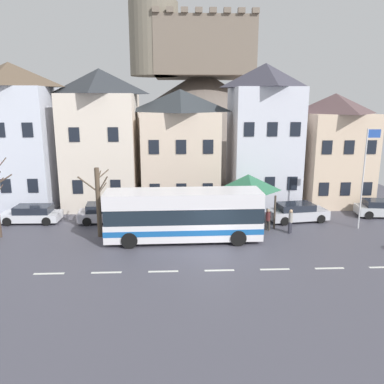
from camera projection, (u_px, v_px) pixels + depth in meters
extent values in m
cube|color=#4A4955|center=(215.00, 256.00, 22.71)|extent=(40.00, 60.00, 0.06)
cube|color=silver|center=(49.00, 274.00, 20.32)|extent=(1.60, 0.20, 0.01)
cube|color=silver|center=(106.00, 272.00, 20.45)|extent=(1.60, 0.20, 0.01)
cube|color=silver|center=(163.00, 271.00, 20.59)|extent=(1.60, 0.20, 0.01)
cube|color=silver|center=(219.00, 270.00, 20.72)|extent=(1.60, 0.20, 0.01)
cube|color=silver|center=(275.00, 269.00, 20.85)|extent=(1.60, 0.20, 0.01)
cube|color=silver|center=(330.00, 268.00, 20.98)|extent=(1.60, 0.20, 0.01)
cube|color=silver|center=(384.00, 267.00, 21.11)|extent=(1.60, 0.20, 0.01)
cube|color=silver|center=(16.00, 148.00, 32.32)|extent=(6.26, 5.51, 9.97)
pyramid|color=brown|center=(9.00, 74.00, 30.97)|extent=(6.26, 5.51, 1.92)
cube|color=black|center=(6.00, 186.00, 30.21)|extent=(0.80, 0.06, 1.10)
cube|color=black|center=(33.00, 186.00, 30.30)|extent=(0.80, 0.06, 1.10)
cube|color=black|center=(28.00, 130.00, 29.31)|extent=(0.80, 0.06, 1.10)
cube|color=silver|center=(103.00, 150.00, 33.21)|extent=(5.91, 6.58, 9.42)
pyramid|color=#2E3237|center=(99.00, 81.00, 31.90)|extent=(5.91, 6.58, 2.04)
cube|color=black|center=(78.00, 187.00, 30.48)|extent=(0.80, 0.06, 1.10)
cube|color=black|center=(116.00, 187.00, 30.61)|extent=(0.80, 0.06, 1.10)
cube|color=black|center=(74.00, 135.00, 29.54)|extent=(0.80, 0.06, 1.10)
cube|color=black|center=(113.00, 134.00, 29.67)|extent=(0.80, 0.06, 1.10)
cube|color=beige|center=(181.00, 158.00, 33.70)|extent=(6.35, 6.66, 7.96)
pyramid|color=#30353A|center=(180.00, 100.00, 32.58)|extent=(6.35, 6.66, 1.86)
cube|color=black|center=(155.00, 190.00, 30.82)|extent=(0.80, 0.06, 1.10)
cube|color=black|center=(181.00, 190.00, 30.91)|extent=(0.80, 0.06, 1.10)
cube|color=black|center=(208.00, 190.00, 31.00)|extent=(0.80, 0.06, 1.10)
cube|color=black|center=(154.00, 147.00, 30.03)|extent=(0.80, 0.06, 1.10)
cube|color=black|center=(181.00, 147.00, 30.12)|extent=(0.80, 0.06, 1.10)
cube|color=black|center=(208.00, 147.00, 30.21)|extent=(0.80, 0.06, 1.10)
cube|color=silver|center=(263.00, 147.00, 33.55)|extent=(5.47, 6.16, 9.95)
pyramid|color=#3D3B48|center=(266.00, 75.00, 32.19)|extent=(5.47, 6.16, 1.97)
cube|color=black|center=(247.00, 184.00, 31.03)|extent=(0.80, 0.06, 1.10)
cube|color=black|center=(270.00, 184.00, 31.11)|extent=(0.80, 0.06, 1.10)
cube|color=black|center=(292.00, 183.00, 31.19)|extent=(0.80, 0.06, 1.10)
cube|color=black|center=(249.00, 129.00, 30.05)|extent=(0.80, 0.06, 1.10)
cube|color=black|center=(272.00, 129.00, 30.13)|extent=(0.80, 0.06, 1.10)
cube|color=black|center=(296.00, 129.00, 30.21)|extent=(0.80, 0.06, 1.10)
cube|color=beige|center=(331.00, 158.00, 34.39)|extent=(5.37, 6.84, 7.82)
pyramid|color=brown|center=(335.00, 103.00, 33.31)|extent=(5.37, 6.84, 1.68)
cube|color=black|center=(324.00, 189.00, 31.42)|extent=(0.80, 0.06, 1.10)
cube|color=black|center=(346.00, 189.00, 31.50)|extent=(0.80, 0.06, 1.10)
cube|color=black|center=(367.00, 189.00, 31.58)|extent=(0.80, 0.06, 1.10)
cube|color=black|center=(327.00, 147.00, 30.65)|extent=(0.80, 0.06, 1.10)
cube|color=black|center=(349.00, 147.00, 30.73)|extent=(0.80, 0.06, 1.10)
cube|color=black|center=(371.00, 147.00, 30.80)|extent=(0.80, 0.06, 1.10)
cone|color=#6F635B|center=(202.00, 118.00, 54.82)|extent=(42.90, 42.90, 13.05)
cube|color=#77695C|center=(202.00, 51.00, 52.77)|extent=(12.72, 12.72, 7.01)
cylinder|color=slate|center=(154.00, 40.00, 49.19)|extent=(6.21, 6.21, 8.84)
cube|color=#77695C|center=(156.00, 10.00, 45.46)|extent=(0.85, 0.70, 0.61)
cube|color=#77695C|center=(170.00, 10.00, 45.53)|extent=(0.85, 0.70, 0.61)
cube|color=#77695C|center=(184.00, 10.00, 45.60)|extent=(0.85, 0.70, 0.61)
cube|color=#77695C|center=(199.00, 10.00, 45.68)|extent=(0.85, 0.70, 0.61)
cube|color=#77695C|center=(213.00, 10.00, 45.75)|extent=(0.85, 0.70, 0.61)
cube|color=#77695C|center=(227.00, 10.00, 45.82)|extent=(0.85, 0.70, 0.61)
cube|color=#77695C|center=(242.00, 11.00, 45.90)|extent=(0.85, 0.70, 0.61)
cube|color=#77695C|center=(256.00, 11.00, 45.97)|extent=(0.85, 0.70, 0.61)
cube|color=white|center=(183.00, 228.00, 25.04)|extent=(9.97, 2.68, 1.16)
cube|color=#1959A5|center=(183.00, 227.00, 25.03)|extent=(9.99, 2.70, 0.36)
cube|color=#19232D|center=(183.00, 212.00, 24.80)|extent=(9.87, 2.64, 0.97)
cube|color=white|center=(183.00, 198.00, 24.58)|extent=(9.97, 2.68, 0.91)
cube|color=#19232D|center=(260.00, 211.00, 25.10)|extent=(0.10, 2.10, 0.94)
cylinder|color=black|center=(232.00, 226.00, 26.49)|extent=(1.00, 0.30, 1.00)
cylinder|color=black|center=(238.00, 238.00, 24.15)|extent=(1.00, 0.30, 1.00)
cylinder|color=black|center=(133.00, 228.00, 26.08)|extent=(1.00, 0.30, 1.00)
cylinder|color=black|center=(129.00, 240.00, 23.75)|extent=(1.00, 0.30, 1.00)
cylinder|color=#473D33|center=(223.00, 201.00, 30.37)|extent=(0.14, 0.14, 2.40)
cylinder|color=#473D33|center=(264.00, 200.00, 30.52)|extent=(0.14, 0.14, 2.40)
cylinder|color=#473D33|center=(228.00, 213.00, 27.17)|extent=(0.14, 0.14, 2.40)
cylinder|color=#473D33|center=(275.00, 212.00, 27.31)|extent=(0.14, 0.14, 2.40)
pyramid|color=#2C6C4A|center=(248.00, 182.00, 28.43)|extent=(3.60, 3.60, 1.22)
cube|color=silver|center=(31.00, 216.00, 28.88)|extent=(4.33, 1.87, 0.57)
cube|color=#1E232D|center=(33.00, 209.00, 28.76)|extent=(2.61, 1.62, 0.53)
cylinder|color=black|center=(7.00, 222.00, 28.06)|extent=(0.64, 0.21, 0.64)
cylinder|color=black|center=(17.00, 215.00, 29.71)|extent=(0.64, 0.21, 0.64)
cylinder|color=black|center=(46.00, 221.00, 28.12)|extent=(0.64, 0.21, 0.64)
cylinder|color=black|center=(54.00, 215.00, 29.77)|extent=(0.64, 0.21, 0.64)
cube|color=silver|center=(298.00, 214.00, 29.22)|extent=(4.56, 2.42, 0.69)
cube|color=#1E232D|center=(296.00, 207.00, 29.05)|extent=(2.81, 1.96, 0.50)
cylinder|color=black|center=(310.00, 212.00, 30.36)|extent=(0.66, 0.29, 0.64)
cylinder|color=black|center=(321.00, 219.00, 28.70)|extent=(0.66, 0.29, 0.64)
cylinder|color=black|center=(275.00, 214.00, 29.84)|extent=(0.66, 0.29, 0.64)
cylinder|color=black|center=(285.00, 221.00, 28.18)|extent=(0.66, 0.29, 0.64)
cube|color=silver|center=(382.00, 210.00, 30.31)|extent=(4.00, 2.16, 0.67)
cube|color=#1E232D|center=(380.00, 203.00, 30.19)|extent=(2.46, 1.78, 0.47)
cylinder|color=black|center=(361.00, 209.00, 31.24)|extent=(0.66, 0.27, 0.64)
cylinder|color=black|center=(369.00, 215.00, 29.65)|extent=(0.66, 0.27, 0.64)
cube|color=silver|center=(107.00, 215.00, 29.07)|extent=(4.25, 2.29, 0.67)
cube|color=#1E232D|center=(103.00, 207.00, 28.90)|extent=(2.60, 1.90, 0.56)
cylinder|color=black|center=(125.00, 213.00, 30.17)|extent=(0.66, 0.26, 0.64)
cylinder|color=black|center=(125.00, 220.00, 28.43)|extent=(0.66, 0.26, 0.64)
cylinder|color=black|center=(90.00, 215.00, 29.80)|extent=(0.66, 0.26, 0.64)
cylinder|color=black|center=(87.00, 222.00, 28.05)|extent=(0.66, 0.26, 0.64)
cylinder|color=#2D2D38|center=(291.00, 227.00, 26.58)|extent=(0.18, 0.18, 0.81)
cylinder|color=#2D2D38|center=(289.00, 228.00, 26.42)|extent=(0.18, 0.18, 0.81)
cylinder|color=gray|center=(291.00, 218.00, 26.34)|extent=(0.28, 0.28, 0.69)
sphere|color=tan|center=(291.00, 211.00, 26.23)|extent=(0.23, 0.23, 0.23)
cylinder|color=#38332D|center=(266.00, 225.00, 27.18)|extent=(0.15, 0.15, 0.74)
cylinder|color=#38332D|center=(269.00, 225.00, 27.06)|extent=(0.15, 0.15, 0.74)
cylinder|color=#512323|center=(268.00, 216.00, 26.98)|extent=(0.32, 0.32, 0.61)
sphere|color=#9E7A60|center=(268.00, 211.00, 26.88)|extent=(0.23, 0.23, 0.23)
cube|color=#33473D|center=(237.00, 209.00, 30.74)|extent=(1.60, 0.45, 0.08)
cube|color=#33473D|center=(237.00, 206.00, 30.91)|extent=(1.60, 0.06, 0.40)
cube|color=#2D2D33|center=(228.00, 212.00, 30.76)|extent=(0.08, 0.36, 0.45)
cube|color=#2D2D33|center=(246.00, 212.00, 30.82)|extent=(0.08, 0.36, 0.45)
cylinder|color=silver|center=(363.00, 180.00, 26.77)|extent=(0.10, 0.10, 7.06)
cube|color=#264CA5|center=(374.00, 134.00, 26.06)|extent=(0.90, 0.03, 0.56)
cylinder|color=#47382D|center=(3.00, 180.00, 25.27)|extent=(1.05, 0.72, 0.73)
cylinder|color=brown|center=(98.00, 203.00, 25.43)|extent=(0.31, 0.31, 4.66)
cylinder|color=brown|center=(102.00, 189.00, 25.41)|extent=(0.59, 0.43, 0.77)
cylinder|color=brown|center=(103.00, 174.00, 25.35)|extent=(0.72, 0.73, 0.59)
cylinder|color=brown|center=(88.00, 184.00, 25.04)|extent=(1.28, 0.25, 1.11)
cylinder|color=brown|center=(99.00, 177.00, 25.62)|extent=(0.11, 1.19, 0.62)
cylinder|color=brown|center=(102.00, 185.00, 24.84)|extent=(0.88, 0.76, 1.27)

